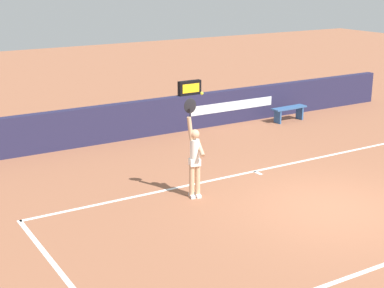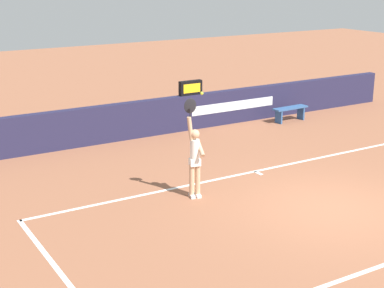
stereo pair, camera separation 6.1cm
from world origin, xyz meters
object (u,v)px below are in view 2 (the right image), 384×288
(speed_display, at_px, (191,88))
(courtside_bench_near, at_px, (290,111))
(tennis_ball, at_px, (202,93))
(tennis_player, at_px, (195,157))

(speed_display, height_order, courtside_bench_near, speed_display)
(tennis_ball, height_order, courtside_bench_near, tennis_ball)
(tennis_ball, distance_m, courtside_bench_near, 8.30)
(tennis_ball, relative_size, courtside_bench_near, 0.05)
(tennis_ball, xyz_separation_m, courtside_bench_near, (6.51, 4.70, -2.13))
(tennis_player, bearing_deg, speed_display, 60.10)
(speed_display, bearing_deg, tennis_ball, -118.57)
(tennis_player, xyz_separation_m, courtside_bench_near, (6.48, 4.35, -0.59))
(tennis_player, relative_size, tennis_ball, 32.99)
(tennis_player, bearing_deg, tennis_ball, -94.72)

